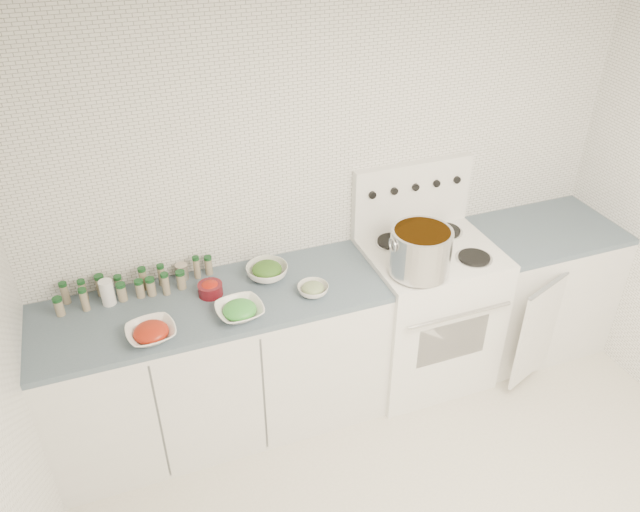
# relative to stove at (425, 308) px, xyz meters

# --- Properties ---
(room_walls) EXTENTS (3.54, 3.04, 2.52)m
(room_walls) POSITION_rel_stove_xyz_m (-0.48, -1.19, 1.06)
(room_walls) COLOR white
(room_walls) RESTS_ON ground
(counter_left) EXTENTS (1.85, 0.62, 0.90)m
(counter_left) POSITION_rel_stove_xyz_m (-1.30, 0.00, -0.05)
(counter_left) COLOR white
(counter_left) RESTS_ON ground
(stove) EXTENTS (0.76, 0.70, 1.36)m
(stove) POSITION_rel_stove_xyz_m (0.00, 0.00, 0.00)
(stove) COLOR white
(stove) RESTS_ON ground
(counter_right) EXTENTS (0.89, 0.77, 0.90)m
(counter_right) POSITION_rel_stove_xyz_m (0.82, 0.00, -0.05)
(counter_right) COLOR white
(counter_right) RESTS_ON ground
(stock_pot) EXTENTS (0.36, 0.33, 0.25)m
(stock_pot) POSITION_rel_stove_xyz_m (-0.19, -0.19, 0.59)
(stock_pot) COLOR silver
(stock_pot) RESTS_ON stove
(bowl_tomato) EXTENTS (0.26, 0.26, 0.08)m
(bowl_tomato) POSITION_rel_stove_xyz_m (-1.64, -0.18, 0.44)
(bowl_tomato) COLOR white
(bowl_tomato) RESTS_ON counter_left
(bowl_snowpea) EXTENTS (0.26, 0.26, 0.08)m
(bowl_snowpea) POSITION_rel_stove_xyz_m (-1.19, -0.17, 0.44)
(bowl_snowpea) COLOR white
(bowl_snowpea) RESTS_ON counter_left
(bowl_broccoli) EXTENTS (0.25, 0.25, 0.09)m
(bowl_broccoli) POSITION_rel_stove_xyz_m (-0.97, 0.11, 0.45)
(bowl_broccoli) COLOR white
(bowl_broccoli) RESTS_ON counter_left
(bowl_zucchini) EXTENTS (0.20, 0.20, 0.07)m
(bowl_zucchini) POSITION_rel_stove_xyz_m (-0.78, -0.12, 0.43)
(bowl_zucchini) COLOR white
(bowl_zucchini) RESTS_ON counter_left
(bowl_pepper) EXTENTS (0.13, 0.13, 0.08)m
(bowl_pepper) POSITION_rel_stove_xyz_m (-1.29, 0.06, 0.44)
(bowl_pepper) COLOR #580F16
(bowl_pepper) RESTS_ON counter_left
(salt_canister) EXTENTS (0.09, 0.09, 0.14)m
(salt_canister) POSITION_rel_stove_xyz_m (-1.81, 0.17, 0.47)
(salt_canister) COLOR white
(salt_canister) RESTS_ON counter_left
(tin_can) EXTENTS (0.08, 0.08, 0.09)m
(tin_can) POSITION_rel_stove_xyz_m (-1.41, 0.26, 0.45)
(tin_can) COLOR #B5A999
(tin_can) RESTS_ON counter_left
(spice_cluster) EXTENTS (0.83, 0.16, 0.14)m
(spice_cluster) POSITION_rel_stove_xyz_m (-1.68, 0.21, 0.46)
(spice_cluster) COLOR gray
(spice_cluster) RESTS_ON counter_left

